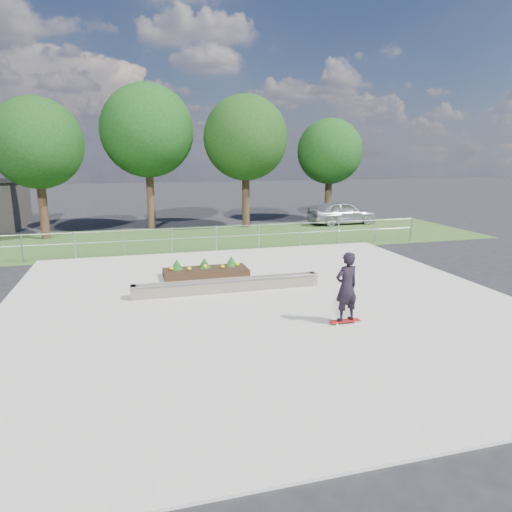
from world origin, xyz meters
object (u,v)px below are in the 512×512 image
Objects in this scene: grind_ledge at (228,285)px; planter_bed at (206,271)px; parked_car at (342,213)px; skateboarder at (346,287)px.

planter_bed reaches higher than grind_ledge.
planter_bed is 0.69× the size of parked_car.
parked_car is (7.61, 15.96, -0.30)m from skateboarder.
grind_ledge is 1.39× the size of parked_car.
skateboarder is (2.72, -5.67, 0.80)m from planter_bed.
grind_ledge is 2.00× the size of planter_bed.
skateboarder reaches higher than planter_bed.
skateboarder reaches higher than grind_ledge.
planter_bed is at bearing 115.63° from skateboarder.
parked_car is at bearing 44.89° from planter_bed.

